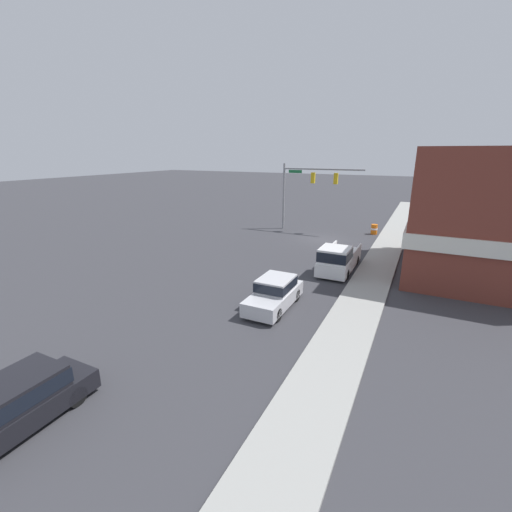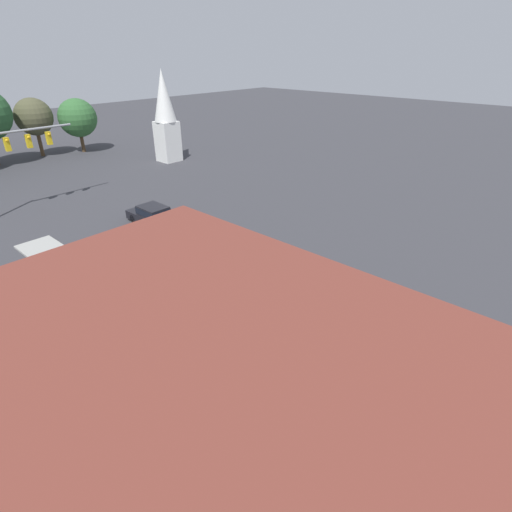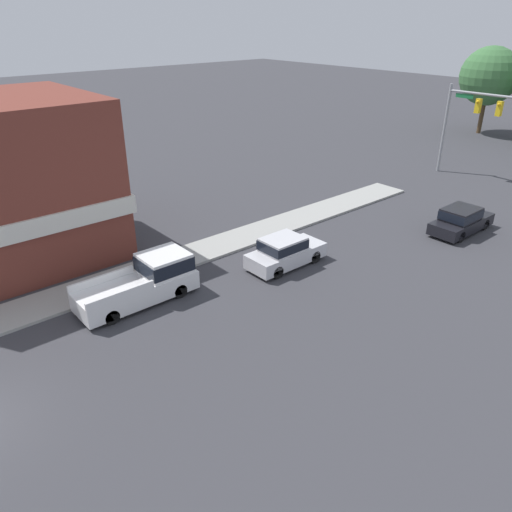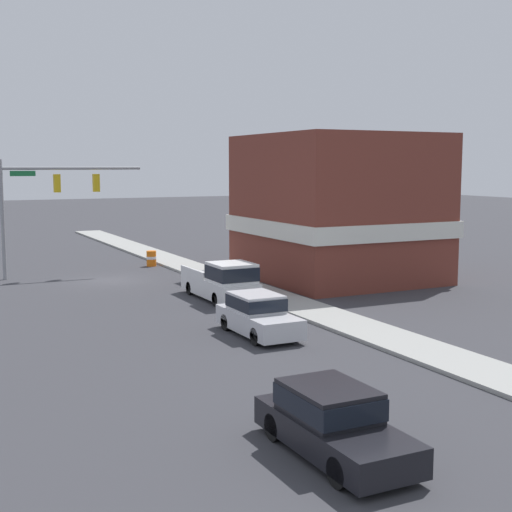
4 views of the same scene
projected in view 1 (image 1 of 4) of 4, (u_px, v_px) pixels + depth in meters
The scene contains 8 objects.
ground_plane at pixel (323, 240), 32.04m from camera, with size 200.00×200.00×0.00m, color #38383D.
sidewalk_curb at pixel (388, 246), 29.60m from camera, with size 2.40×60.00×0.14m.
near_signal_assembly at pixel (308, 183), 34.36m from camera, with size 8.17×0.49×6.80m.
car_lead at pixel (275, 292), 17.94m from camera, with size 1.76×4.27×1.59m.
car_oncoming at pixel (17, 401), 10.11m from camera, with size 1.79×4.51×1.54m.
pickup_truck_parked at pixel (338, 259), 23.18m from camera, with size 1.96×5.41×1.95m.
construction_barrel at pixel (374, 229), 34.13m from camera, with size 0.64×0.64×0.99m.
corner_brick_building at pixel (490, 217), 21.56m from camera, with size 9.31×10.39×8.17m.
Camera 1 is at (-8.16, 30.66, 7.86)m, focal length 24.00 mm.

